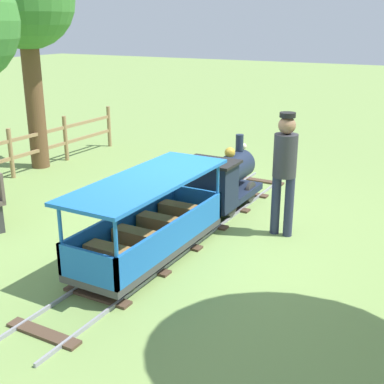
# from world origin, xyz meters

# --- Properties ---
(ground_plane) EXTENTS (60.00, 60.00, 0.00)m
(ground_plane) POSITION_xyz_m (0.00, 0.00, 0.00)
(ground_plane) COLOR #75934C
(track) EXTENTS (0.79, 6.05, 0.04)m
(track) POSITION_xyz_m (0.00, -0.13, 0.02)
(track) COLOR gray
(track) RESTS_ON ground_plane
(locomotive) EXTENTS (0.75, 1.45, 1.00)m
(locomotive) POSITION_xyz_m (0.00, 0.89, 0.48)
(locomotive) COLOR #192338
(locomotive) RESTS_ON ground_plane
(passenger_car) EXTENTS (0.85, 2.35, 0.97)m
(passenger_car) POSITION_xyz_m (0.00, -1.03, 0.42)
(passenger_car) COLOR #3F3F3F
(passenger_car) RESTS_ON ground_plane
(conductor_person) EXTENTS (0.30, 0.30, 1.62)m
(conductor_person) POSITION_xyz_m (1.09, 0.45, 0.96)
(conductor_person) COLOR #282D47
(conductor_person) RESTS_ON ground_plane
(oak_tree_near) EXTENTS (1.75, 1.75, 3.94)m
(oak_tree_near) POSITION_xyz_m (-4.12, 1.36, 2.97)
(oak_tree_near) COLOR brown
(oak_tree_near) RESTS_ON ground_plane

